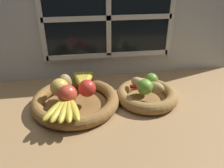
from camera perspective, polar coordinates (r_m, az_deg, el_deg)
ground_plane at (r=99.07cm, az=1.42°, el=-5.44°), size 140.00×90.00×3.00cm
back_wall at (r=114.79cm, az=-1.03°, el=15.36°), size 140.00×4.60×55.00cm
fruit_bowl_left at (r=96.14cm, az=-9.30°, el=-4.23°), size 37.04×37.04×5.20cm
fruit_bowl_right at (r=100.06cm, az=8.92°, el=-2.78°), size 27.31×27.31×5.20cm
apple_red_right at (r=91.57cm, az=-6.43°, el=-1.10°), size 7.25×7.25×7.25cm
apple_red_front at (r=88.09cm, az=-11.41°, el=-2.65°), size 7.65×7.65×7.65cm
apple_golden_left at (r=93.85cm, az=-13.38°, el=-0.87°), size 7.55×7.55×7.55cm
pear_brown at (r=96.81cm, az=-12.07°, el=0.31°), size 8.12×7.99×7.81cm
banana_bunch_front at (r=83.74cm, az=-12.00°, el=-6.23°), size 15.04×17.62×3.35cm
banana_bunch_back at (r=103.78cm, az=-7.48°, el=1.28°), size 11.90×16.95×3.24cm
potato_small at (r=96.04cm, az=11.27°, el=-0.87°), size 8.32×8.42×4.76cm
potato_oblong at (r=98.84cm, az=6.93°, el=0.32°), size 8.39×9.30×4.60cm
lime_near at (r=93.53cm, az=8.44°, el=-0.77°), size 6.70×6.70×6.70cm
lime_far at (r=101.00cm, az=10.07°, el=1.14°), size 5.94×5.94×5.94cm
chili_pepper at (r=97.28cm, az=8.78°, el=-1.27°), size 13.35×8.16×1.71cm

